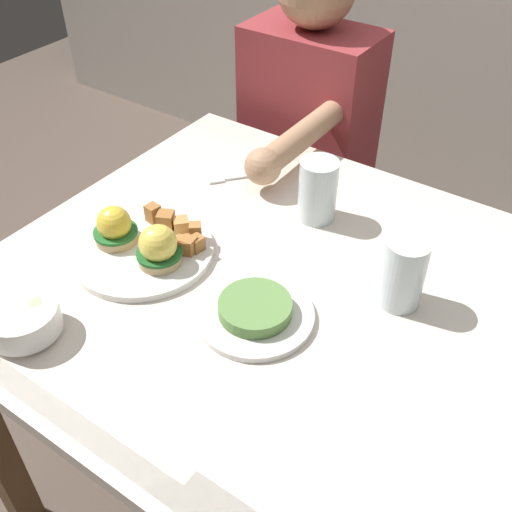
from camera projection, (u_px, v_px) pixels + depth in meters
name	position (u px, v px, depth m)	size (l,w,h in m)	color
ground_plane	(301.00, 512.00, 1.52)	(6.00, 6.00, 0.00)	brown
dining_table	(318.00, 344.00, 1.11)	(1.20, 0.90, 0.74)	silver
eggs_benedict_plate	(143.00, 244.00, 1.12)	(0.27, 0.27, 0.09)	white
fruit_bowl	(24.00, 321.00, 0.97)	(0.12, 0.12, 0.06)	white
fork	(238.00, 177.00, 1.34)	(0.12, 0.13, 0.00)	silver
water_glass_near	(402.00, 275.00, 1.01)	(0.07, 0.07, 0.13)	silver
water_glass_far	(318.00, 193.00, 1.19)	(0.08, 0.08, 0.13)	silver
side_plate	(255.00, 312.00, 1.00)	(0.20, 0.20, 0.04)	white
diner_person	(303.00, 142.00, 1.65)	(0.34, 0.54, 1.14)	#33333D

